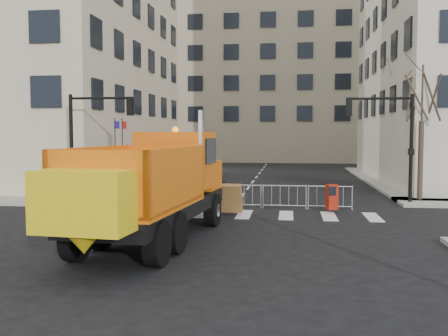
# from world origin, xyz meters

# --- Properties ---
(ground) EXTENTS (120.00, 120.00, 0.00)m
(ground) POSITION_xyz_m (0.00, 0.00, 0.00)
(ground) COLOR black
(ground) RESTS_ON ground
(sidewalk_back) EXTENTS (64.00, 5.00, 0.15)m
(sidewalk_back) POSITION_xyz_m (0.00, 8.50, 0.07)
(sidewalk_back) COLOR gray
(sidewalk_back) RESTS_ON ground
(building_far) EXTENTS (30.00, 18.00, 24.00)m
(building_far) POSITION_xyz_m (0.00, 52.00, 12.00)
(building_far) COLOR tan
(building_far) RESTS_ON ground
(traffic_light_left) EXTENTS (0.18, 0.18, 5.40)m
(traffic_light_left) POSITION_xyz_m (-8.00, 7.50, 2.70)
(traffic_light_left) COLOR black
(traffic_light_left) RESTS_ON ground
(traffic_light_right) EXTENTS (0.18, 0.18, 5.40)m
(traffic_light_right) POSITION_xyz_m (8.50, 9.50, 2.70)
(traffic_light_right) COLOR black
(traffic_light_right) RESTS_ON ground
(crowd_barriers) EXTENTS (12.60, 0.60, 1.10)m
(crowd_barriers) POSITION_xyz_m (-0.75, 7.60, 0.55)
(crowd_barriers) COLOR #9EA0A5
(crowd_barriers) RESTS_ON ground
(street_tree) EXTENTS (3.00, 3.00, 7.50)m
(street_tree) POSITION_xyz_m (9.20, 10.50, 3.75)
(street_tree) COLOR #382B21
(street_tree) RESTS_ON ground
(plow_truck) EXTENTS (4.14, 11.28, 4.29)m
(plow_truck) POSITION_xyz_m (-1.72, -0.43, 1.91)
(plow_truck) COLOR black
(plow_truck) RESTS_ON ground
(cop_a) EXTENTS (0.88, 0.82, 2.03)m
(cop_a) POSITION_xyz_m (-1.01, 5.96, 1.01)
(cop_a) COLOR black
(cop_a) RESTS_ON ground
(cop_b) EXTENTS (1.06, 0.91, 1.91)m
(cop_b) POSITION_xyz_m (-2.09, 5.70, 0.95)
(cop_b) COLOR black
(cop_b) RESTS_ON ground
(cop_c) EXTENTS (1.01, 0.89, 1.63)m
(cop_c) POSITION_xyz_m (-0.52, 6.84, 0.82)
(cop_c) COLOR black
(cop_c) RESTS_ON ground
(worker) EXTENTS (1.16, 0.71, 1.73)m
(worker) POSITION_xyz_m (-5.85, 6.80, 1.02)
(worker) COLOR yellow
(worker) RESTS_ON sidewalk_back
(newspaper_box) EXTENTS (0.56, 0.54, 1.10)m
(newspaper_box) POSITION_xyz_m (4.49, 6.50, 0.70)
(newspaper_box) COLOR maroon
(newspaper_box) RESTS_ON sidewalk_back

